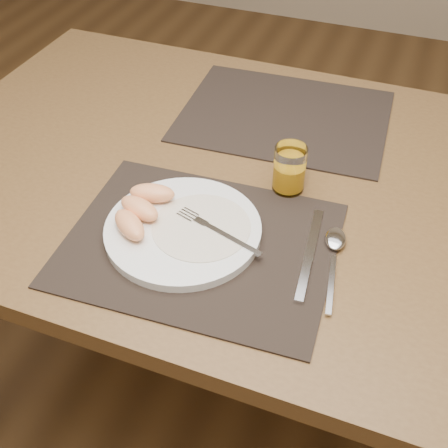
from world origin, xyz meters
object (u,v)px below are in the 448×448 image
at_px(placemat_near, 200,244).
at_px(juice_glass, 289,171).
at_px(placemat_far, 284,116).
at_px(table, 253,206).
at_px(plate, 183,230).
at_px(knife, 308,261).
at_px(spoon, 335,245).
at_px(fork, 212,228).

distance_m(placemat_near, juice_glass, 0.22).
bearing_deg(placemat_far, table, -88.98).
bearing_deg(plate, table, 73.78).
height_order(table, knife, knife).
height_order(table, spoon, spoon).
distance_m(table, juice_glass, 0.15).
distance_m(table, fork, 0.22).
bearing_deg(plate, fork, 13.54).
relative_size(plate, knife, 1.22).
distance_m(fork, knife, 0.17).
relative_size(placemat_near, fork, 2.62).
height_order(placemat_near, plate, plate).
height_order(fork, spoon, fork).
relative_size(placemat_far, plate, 1.67).
bearing_deg(juice_glass, plate, -126.25).
distance_m(placemat_far, spoon, 0.42).
relative_size(placemat_far, fork, 2.62).
bearing_deg(juice_glass, placemat_far, 107.69).
bearing_deg(table, placemat_far, 91.02).
xyz_separation_m(fork, juice_glass, (0.09, 0.17, 0.02)).
distance_m(table, spoon, 0.26).
bearing_deg(plate, juice_glass, 53.75).
bearing_deg(spoon, placemat_far, 117.97).
relative_size(knife, spoon, 1.15).
relative_size(placemat_near, juice_glass, 4.98).
distance_m(placemat_near, plate, 0.04).
xyz_separation_m(fork, knife, (0.17, -0.00, -0.02)).
bearing_deg(placemat_near, knife, 6.98).
bearing_deg(juice_glass, table, 161.76).
bearing_deg(plate, knife, 2.66).
bearing_deg(spoon, placemat_near, -161.74).
xyz_separation_m(plate, fork, (0.05, 0.01, 0.01)).
relative_size(table, spoon, 7.29).
bearing_deg(juice_glass, fork, -116.56).
bearing_deg(placemat_far, knife, -68.79).
bearing_deg(knife, juice_glass, 115.90).
distance_m(plate, fork, 0.05).
distance_m(placemat_near, knife, 0.18).
xyz_separation_m(placemat_near, plate, (-0.04, 0.01, 0.01)).
relative_size(table, juice_glass, 15.48).
distance_m(table, placemat_far, 0.24).
xyz_separation_m(knife, spoon, (0.03, 0.05, 0.00)).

